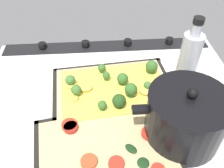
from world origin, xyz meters
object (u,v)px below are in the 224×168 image
broccoli_pizza (116,88)px  oil_bottle (189,60)px  baking_tray_front (114,91)px  veggie_pizza_back (106,149)px  baking_tray_back (106,151)px  cooking_pot (185,117)px

broccoli_pizza → oil_bottle: size_ratio=1.59×
baking_tray_front → veggie_pizza_back: veggie_pizza_back is taller
baking_tray_back → cooking_pot: (-19.08, -3.66, 6.34)cm
baking_tray_back → oil_bottle: 34.84cm
baking_tray_front → baking_tray_back: bearing=80.1°
veggie_pizza_back → oil_bottle: (-25.12, -22.34, 8.25)cm
broccoli_pizza → oil_bottle: oil_bottle is taller
baking_tray_back → veggie_pizza_back: veggie_pizza_back is taller
veggie_pizza_back → cooking_pot: 20.18cm
veggie_pizza_back → broccoli_pizza: bearing=-101.6°
baking_tray_back → cooking_pot: cooking_pot is taller
broccoli_pizza → baking_tray_front: bearing=-32.3°
broccoli_pizza → veggie_pizza_back: size_ratio=1.06×
broccoli_pizza → baking_tray_back: (4.10, 19.69, -1.55)cm
baking_tray_front → oil_bottle: 23.55cm
cooking_pot → broccoli_pizza: bearing=-46.9°
cooking_pot → oil_bottle: bearing=-108.0°
baking_tray_front → veggie_pizza_back: (3.46, 20.04, 0.71)cm
baking_tray_back → baking_tray_front: bearing=-99.9°
baking_tray_front → broccoli_pizza: bearing=147.7°
broccoli_pizza → oil_bottle: (-21.06, -2.68, 7.40)cm
baking_tray_front → veggie_pizza_back: size_ratio=1.13×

